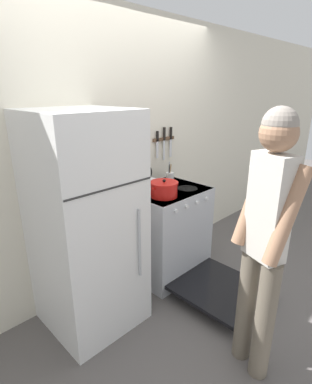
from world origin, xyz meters
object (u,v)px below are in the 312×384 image
stove_range (169,233)px  utensil_jar (170,177)px  tea_kettle (146,183)px  person (265,236)px  refrigerator (86,225)px  dutch_oven_pot (164,189)px

stove_range → utensil_jar: bearing=42.2°
tea_kettle → person: size_ratio=0.14×
refrigerator → person: 1.30m
stove_range → utensil_jar: utensil_jar is taller
refrigerator → tea_kettle: (0.79, 0.16, 0.13)m
refrigerator → stove_range: 1.03m
refrigerator → tea_kettle: refrigerator is taller
dutch_oven_pot → utensil_jar: utensil_jar is taller
stove_range → person: (-0.43, -1.18, 0.56)m
refrigerator → tea_kettle: 0.82m
tea_kettle → utensil_jar: 0.35m
stove_range → person: size_ratio=0.77×
refrigerator → person: (0.52, -1.18, 0.15)m
dutch_oven_pot → person: (-0.26, -1.09, 0.02)m
stove_range → person: 1.37m
dutch_oven_pot → stove_range: bearing=26.8°
dutch_oven_pot → utensil_jar: size_ratio=1.34×
refrigerator → tea_kettle: size_ratio=6.77×
utensil_jar → person: bearing=-114.5°
utensil_jar → dutch_oven_pot: bearing=-144.4°
refrigerator → utensil_jar: size_ratio=7.74×
utensil_jar → stove_range: bearing=-137.8°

